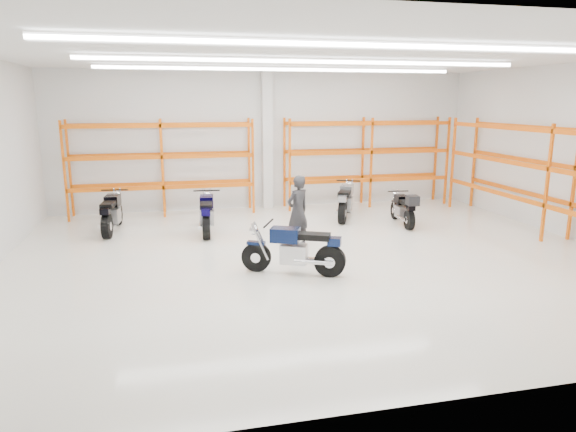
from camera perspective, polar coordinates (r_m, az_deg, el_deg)
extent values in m
plane|color=silver|center=(11.96, 2.93, -4.56)|extent=(14.00, 14.00, 0.00)
cube|color=silver|center=(17.32, -2.46, 8.39)|extent=(14.00, 0.02, 4.50)
cube|color=silver|center=(6.04, 18.88, -0.36)|extent=(14.00, 0.02, 4.50)
cube|color=white|center=(11.47, 3.19, 17.45)|extent=(14.00, 12.00, 0.02)
cube|color=white|center=(8.63, 9.00, 18.25)|extent=(10.00, 0.22, 0.10)
cube|color=white|center=(11.94, 2.49, 16.79)|extent=(10.00, 0.22, 0.10)
cube|color=white|center=(14.85, -0.70, 15.99)|extent=(10.00, 0.22, 0.10)
cylinder|color=black|center=(10.90, -3.54, -4.58)|extent=(0.62, 0.38, 0.63)
cylinder|color=black|center=(10.60, 4.68, -5.03)|extent=(0.67, 0.44, 0.65)
cylinder|color=silver|center=(10.90, -3.54, -4.58)|extent=(0.25, 0.22, 0.21)
cylinder|color=silver|center=(10.60, 4.68, -5.03)|extent=(0.30, 0.29, 0.23)
cube|color=#0B1639|center=(10.81, -3.56, -2.99)|extent=(0.41, 0.30, 0.06)
cube|color=#B7B7BC|center=(10.68, 0.68, -4.21)|extent=(0.65, 0.57, 0.40)
cube|color=#A5A5AA|center=(10.64, 2.78, -4.87)|extent=(0.72, 0.42, 0.08)
cube|color=#0B1639|center=(10.61, -0.31, -2.10)|extent=(0.68, 0.57, 0.29)
cube|color=black|center=(10.50, 2.81, -2.26)|extent=(0.76, 0.57, 0.13)
cube|color=#0B1639|center=(10.47, 5.18, -2.83)|extent=(0.34, 0.32, 0.17)
cylinder|color=black|center=(10.63, -2.19, -0.80)|extent=(0.34, 0.68, 0.04)
sphere|color=silver|center=(10.75, -3.80, -1.58)|extent=(0.20, 0.20, 0.20)
cylinder|color=silver|center=(10.48, 2.86, -5.16)|extent=(0.75, 0.41, 0.09)
cylinder|color=black|center=(15.76, -18.34, 0.21)|extent=(0.19, 0.64, 0.63)
cylinder|color=black|center=(14.25, -19.48, -1.10)|extent=(0.25, 0.67, 0.65)
cylinder|color=silver|center=(15.76, -18.34, 0.21)|extent=(0.17, 0.22, 0.21)
cylinder|color=silver|center=(14.25, -19.48, -1.10)|extent=(0.23, 0.25, 0.23)
cube|color=black|center=(15.70, -18.41, 1.34)|extent=(0.19, 0.39, 0.06)
cube|color=#B7B7BC|center=(14.95, -18.93, 0.01)|extent=(0.43, 0.58, 0.40)
cube|color=#A5A5AA|center=(14.59, -19.20, -0.73)|extent=(0.20, 0.74, 0.08)
cube|color=black|center=(15.06, -18.91, 1.65)|extent=(0.41, 0.62, 0.29)
cube|color=black|center=(14.49, -19.35, 1.21)|extent=(0.38, 0.72, 0.13)
cube|color=black|center=(14.08, -19.68, 0.52)|extent=(0.26, 0.29, 0.17)
cylinder|color=black|center=(15.36, -18.71, 2.75)|extent=(0.74, 0.11, 0.04)
sphere|color=silver|center=(15.70, -18.46, 2.34)|extent=(0.20, 0.20, 0.20)
cylinder|color=silver|center=(14.59, -19.88, -0.79)|extent=(0.17, 0.79, 0.09)
cylinder|color=black|center=(15.06, -8.91, 0.15)|extent=(0.19, 0.64, 0.63)
cylinder|color=black|center=(13.52, -9.04, -1.24)|extent=(0.25, 0.67, 0.65)
cylinder|color=silver|center=(15.06, -8.91, 0.15)|extent=(0.17, 0.22, 0.21)
cylinder|color=silver|center=(13.52, -9.04, -1.24)|extent=(0.23, 0.25, 0.23)
cube|color=#090436|center=(14.99, -8.95, 1.32)|extent=(0.19, 0.39, 0.06)
cube|color=#B7B7BC|center=(14.23, -8.99, -0.07)|extent=(0.43, 0.58, 0.40)
cube|color=#A5A5AA|center=(13.87, -9.01, -0.85)|extent=(0.20, 0.74, 0.08)
cube|color=#090436|center=(14.33, -9.03, 1.65)|extent=(0.41, 0.62, 0.29)
cube|color=black|center=(13.76, -9.08, 1.19)|extent=(0.38, 0.72, 0.13)
cube|color=#090436|center=(13.34, -9.12, 0.46)|extent=(0.26, 0.29, 0.17)
cylinder|color=black|center=(14.65, -9.03, 2.81)|extent=(0.74, 0.11, 0.04)
sphere|color=silver|center=(14.98, -8.98, 2.38)|extent=(0.20, 0.20, 0.20)
cylinder|color=silver|center=(13.83, -9.71, -0.91)|extent=(0.17, 0.79, 0.09)
cylinder|color=black|center=(16.71, 6.76, 1.47)|extent=(0.40, 0.63, 0.64)
cylinder|color=black|center=(15.16, 6.07, 0.37)|extent=(0.46, 0.68, 0.66)
cylinder|color=silver|center=(16.71, 6.76, 1.47)|extent=(0.23, 0.26, 0.21)
cylinder|color=silver|center=(15.16, 6.07, 0.37)|extent=(0.29, 0.30, 0.23)
cube|color=gray|center=(16.66, 6.79, 2.54)|extent=(0.31, 0.41, 0.06)
cube|color=#B7B7BC|center=(15.88, 6.43, 1.35)|extent=(0.59, 0.66, 0.40)
cube|color=#A5A5AA|center=(15.51, 6.24, 0.69)|extent=(0.44, 0.72, 0.08)
cube|color=gray|center=(16.00, 6.55, 2.90)|extent=(0.59, 0.69, 0.30)
cube|color=black|center=(15.41, 6.28, 2.54)|extent=(0.60, 0.77, 0.13)
cube|color=gray|center=(14.99, 6.06, 1.93)|extent=(0.33, 0.35, 0.17)
cylinder|color=black|center=(16.31, 6.72, 3.92)|extent=(0.68, 0.36, 0.04)
sphere|color=silver|center=(16.65, 6.83, 3.50)|extent=(0.20, 0.20, 0.20)
cylinder|color=silver|center=(15.49, 5.59, 0.68)|extent=(0.44, 0.76, 0.10)
cylinder|color=black|center=(16.02, 11.78, 0.61)|extent=(0.17, 0.54, 0.53)
cylinder|color=black|center=(14.78, 13.33, -0.44)|extent=(0.23, 0.57, 0.55)
cylinder|color=silver|center=(16.02, 11.78, 0.61)|extent=(0.15, 0.19, 0.18)
cylinder|color=silver|center=(14.78, 13.33, -0.44)|extent=(0.20, 0.22, 0.20)
cube|color=black|center=(15.97, 11.82, 1.54)|extent=(0.17, 0.33, 0.05)
cube|color=#B7B7BC|center=(15.35, 12.57, 0.46)|extent=(0.37, 0.50, 0.34)
cube|color=#A5A5AA|center=(15.06, 12.96, -0.14)|extent=(0.18, 0.63, 0.07)
cube|color=black|center=(15.44, 12.45, 1.81)|extent=(0.36, 0.53, 0.25)
cube|color=black|center=(14.97, 13.04, 1.45)|extent=(0.34, 0.62, 0.11)
cube|color=black|center=(14.64, 13.49, 0.89)|extent=(0.22, 0.25, 0.14)
cylinder|color=black|center=(15.68, 12.14, 2.72)|extent=(0.62, 0.11, 0.03)
sphere|color=silver|center=(15.96, 11.82, 2.38)|extent=(0.17, 0.17, 0.17)
cylinder|color=silver|center=(14.98, 12.49, -0.19)|extent=(0.16, 0.67, 0.08)
cube|color=black|center=(14.50, 13.68, 1.70)|extent=(0.34, 0.37, 0.27)
imported|color=#232326|center=(12.65, 1.09, 0.55)|extent=(0.77, 0.68, 1.77)
cube|color=white|center=(17.15, -2.35, 8.34)|extent=(0.32, 0.32, 4.50)
cube|color=#E75F00|center=(17.26, -23.11, 4.87)|extent=(0.07, 0.07, 3.00)
cube|color=#E75F00|center=(16.48, -23.58, 4.50)|extent=(0.07, 0.07, 3.00)
cube|color=#E75F00|center=(16.99, -13.75, 5.41)|extent=(0.07, 0.07, 3.00)
cube|color=#E75F00|center=(16.20, -13.78, 5.07)|extent=(0.07, 0.07, 3.00)
cube|color=#E75F00|center=(17.18, -4.34, 5.81)|extent=(0.07, 0.07, 3.00)
cube|color=#E75F00|center=(16.39, -3.91, 5.49)|extent=(0.07, 0.07, 3.00)
cube|color=#E75F00|center=(17.07, -13.66, 3.54)|extent=(5.60, 0.07, 0.12)
cube|color=#E75F00|center=(16.28, -13.67, 3.11)|extent=(5.60, 0.07, 0.12)
cube|color=#E75F00|center=(16.95, -13.82, 6.67)|extent=(5.60, 0.07, 0.12)
cube|color=#E75F00|center=(16.15, -13.85, 6.39)|extent=(5.60, 0.07, 0.12)
cube|color=#E75F00|center=(16.88, -13.99, 9.83)|extent=(5.60, 0.07, 0.12)
cube|color=#E75F00|center=(16.08, -14.03, 9.71)|extent=(5.60, 0.07, 0.12)
cube|color=#E75F00|center=(17.40, -0.41, 5.93)|extent=(0.07, 0.07, 3.00)
cube|color=#E75F00|center=(16.62, 0.20, 5.62)|extent=(0.07, 0.07, 3.00)
cube|color=#E75F00|center=(18.21, 8.28, 6.10)|extent=(0.07, 0.07, 3.00)
cube|color=#E75F00|center=(17.47, 9.22, 5.80)|extent=(0.07, 0.07, 3.00)
cube|color=#E75F00|center=(19.39, 16.06, 6.14)|extent=(0.07, 0.07, 3.00)
cube|color=#E75F00|center=(18.70, 17.24, 5.84)|extent=(0.07, 0.07, 3.00)
cube|color=#E75F00|center=(18.28, 8.22, 4.35)|extent=(5.60, 0.07, 0.12)
cube|color=#E75F00|center=(17.54, 9.16, 3.97)|extent=(5.60, 0.07, 0.12)
cube|color=#E75F00|center=(18.17, 8.31, 7.28)|extent=(5.60, 0.07, 0.12)
cube|color=#E75F00|center=(17.43, 9.27, 7.02)|extent=(5.60, 0.07, 0.12)
cube|color=#E75F00|center=(18.11, 8.41, 10.23)|extent=(5.60, 0.07, 0.12)
cube|color=#E75F00|center=(17.36, 9.38, 10.10)|extent=(5.60, 0.07, 0.12)
cube|color=#E75F00|center=(15.01, 29.21, 3.25)|extent=(0.07, 0.07, 3.00)
cube|color=#E75F00|center=(14.49, 26.85, 3.21)|extent=(0.07, 0.07, 3.00)
cube|color=#E75F00|center=(18.56, 19.96, 5.60)|extent=(0.07, 0.07, 3.00)
cube|color=#E75F00|center=(18.14, 17.83, 5.61)|extent=(0.07, 0.07, 3.00)
cube|color=#E75F00|center=(15.10, 28.98, 1.14)|extent=(0.07, 9.00, 0.12)
cube|color=#E75F00|center=(14.58, 26.63, 1.03)|extent=(0.07, 9.00, 0.12)
cube|color=#E75F00|center=(14.97, 29.36, 4.66)|extent=(0.07, 9.00, 0.12)
cube|color=#E75F00|center=(14.44, 27.00, 4.67)|extent=(0.07, 9.00, 0.12)
cube|color=#E75F00|center=(14.37, 27.37, 8.37)|extent=(0.07, 9.00, 0.12)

